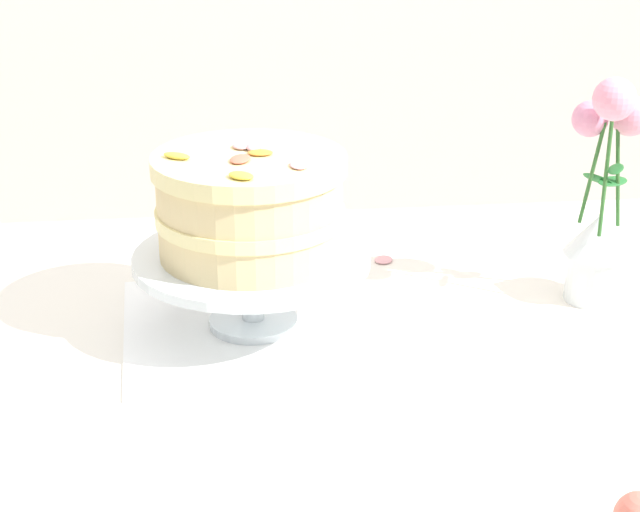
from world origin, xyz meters
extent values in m
cube|color=white|center=(0.00, 0.00, 0.72)|extent=(1.40, 1.00, 0.03)
cube|color=white|center=(-0.13, 0.09, 0.74)|extent=(0.34, 0.34, 0.00)
cylinder|color=silver|center=(-0.13, 0.09, 0.75)|extent=(0.11, 0.11, 0.01)
cylinder|color=silver|center=(-0.13, 0.09, 0.79)|extent=(0.03, 0.03, 0.07)
cylinder|color=silver|center=(-0.13, 0.09, 0.83)|extent=(0.29, 0.29, 0.01)
cylinder|color=beige|center=(-0.13, 0.09, 0.86)|extent=(0.22, 0.22, 0.04)
cylinder|color=beige|center=(-0.13, 0.09, 0.89)|extent=(0.23, 0.23, 0.02)
cylinder|color=beige|center=(-0.13, 0.09, 0.92)|extent=(0.22, 0.22, 0.04)
cylinder|color=beige|center=(-0.13, 0.09, 0.95)|extent=(0.23, 0.23, 0.02)
ellipsoid|color=pink|center=(-0.14, 0.12, 0.97)|extent=(0.03, 0.03, 0.01)
ellipsoid|color=orange|center=(-0.11, 0.09, 0.97)|extent=(0.03, 0.03, 0.00)
ellipsoid|color=yellow|center=(-0.14, 0.01, 0.97)|extent=(0.04, 0.04, 0.01)
ellipsoid|color=pink|center=(-0.07, 0.04, 0.97)|extent=(0.02, 0.03, 0.00)
ellipsoid|color=yellow|center=(-0.21, 0.09, 0.97)|extent=(0.04, 0.03, 0.01)
ellipsoid|color=pink|center=(-0.12, 0.11, 0.97)|extent=(0.02, 0.03, 0.01)
ellipsoid|color=#E56B51|center=(-0.14, 0.07, 0.97)|extent=(0.03, 0.04, 0.01)
cylinder|color=silver|center=(0.32, 0.13, 0.77)|extent=(0.08, 0.08, 0.07)
cone|color=silver|center=(0.32, 0.13, 0.83)|extent=(0.09, 0.09, 0.05)
cylinder|color=#2D6028|center=(0.34, 0.13, 0.91)|extent=(0.02, 0.01, 0.15)
sphere|color=pink|center=(0.35, 0.13, 0.99)|extent=(0.05, 0.05, 0.05)
ellipsoid|color=#236B2D|center=(0.34, 0.14, 0.90)|extent=(0.05, 0.03, 0.01)
cylinder|color=#2D6028|center=(0.31, 0.14, 0.91)|extent=(0.02, 0.02, 0.14)
sphere|color=pink|center=(0.31, 0.15, 0.98)|extent=(0.05, 0.05, 0.05)
ellipsoid|color=#236B2D|center=(0.32, 0.15, 0.90)|extent=(0.04, 0.05, 0.02)
cylinder|color=#2D6028|center=(0.32, 0.11, 0.93)|extent=(0.01, 0.02, 0.18)
sphere|color=pink|center=(0.31, 0.10, 1.02)|extent=(0.05, 0.05, 0.05)
ellipsoid|color=#236B2D|center=(0.33, 0.11, 0.93)|extent=(0.04, 0.05, 0.01)
ellipsoid|color=pink|center=(0.07, 0.28, 0.74)|extent=(0.04, 0.04, 0.00)
camera|label=1|loc=(-0.17, -1.06, 1.32)|focal=57.56mm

